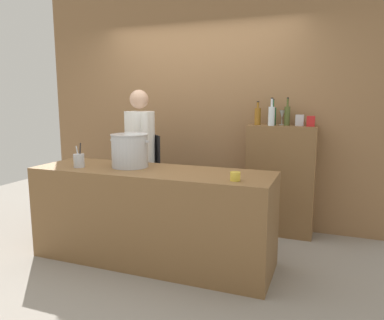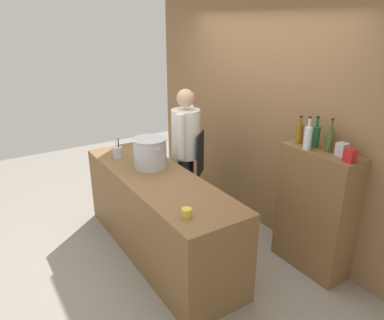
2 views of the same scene
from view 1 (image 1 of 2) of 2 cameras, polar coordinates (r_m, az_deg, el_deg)
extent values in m
plane|color=gray|center=(3.75, -6.13, -15.13)|extent=(8.00, 8.00, 0.00)
cube|color=olive|center=(4.70, 1.38, 8.76)|extent=(4.40, 0.10, 3.00)
cube|color=brown|center=(3.59, -6.26, -8.58)|extent=(2.31, 0.70, 0.90)
cube|color=brown|center=(4.35, 13.58, -3.09)|extent=(0.76, 0.32, 1.26)
cylinder|color=black|center=(4.24, -7.52, -6.18)|extent=(0.14, 0.14, 0.84)
cylinder|color=black|center=(4.43, -8.21, -5.53)|extent=(0.14, 0.14, 0.84)
cylinder|color=white|center=(4.20, -8.09, 3.53)|extent=(0.34, 0.34, 0.58)
cube|color=black|center=(4.28, -5.69, 0.45)|extent=(0.22, 0.23, 0.52)
cylinder|color=white|center=(3.99, -7.29, 3.65)|extent=(0.09, 0.09, 0.52)
cylinder|color=white|center=(4.41, -8.83, 4.17)|extent=(0.09, 0.09, 0.52)
sphere|color=tan|center=(4.18, -8.23, 9.33)|extent=(0.21, 0.21, 0.21)
cylinder|color=#B7BABF|center=(3.62, -9.65, 1.39)|extent=(0.35, 0.35, 0.32)
cylinder|color=#B7BABF|center=(3.60, -9.72, 3.94)|extent=(0.37, 0.37, 0.01)
cube|color=#B7BABF|center=(3.71, -12.28, 3.07)|extent=(0.04, 0.02, 0.02)
cube|color=#B7BABF|center=(3.51, -6.97, 2.87)|extent=(0.04, 0.02, 0.02)
cylinder|color=#B7BABF|center=(3.73, -17.16, -0.09)|extent=(0.10, 0.10, 0.13)
cylinder|color=#B7BABF|center=(3.72, -17.29, 0.66)|extent=(0.05, 0.02, 0.19)
cylinder|color=#262626|center=(3.73, -17.02, 0.92)|extent=(0.04, 0.02, 0.22)
cylinder|color=yellow|center=(3.00, 6.73, -2.53)|extent=(0.08, 0.08, 0.07)
cylinder|color=silver|center=(4.18, 12.25, 6.66)|extent=(0.07, 0.07, 0.21)
cylinder|color=silver|center=(4.17, 12.32, 8.69)|extent=(0.03, 0.03, 0.09)
cylinder|color=black|center=(4.17, 12.34, 9.38)|extent=(0.03, 0.03, 0.01)
cylinder|color=#475123|center=(4.26, 14.56, 6.63)|extent=(0.06, 0.06, 0.21)
cylinder|color=#475123|center=(4.26, 14.65, 8.63)|extent=(0.02, 0.02, 0.09)
cylinder|color=black|center=(4.26, 14.68, 9.31)|extent=(0.03, 0.03, 0.01)
cylinder|color=#8C5919|center=(4.28, 10.16, 6.67)|extent=(0.07, 0.07, 0.19)
cylinder|color=#8C5919|center=(4.27, 10.21, 8.39)|extent=(0.02, 0.02, 0.06)
cylinder|color=black|center=(4.27, 10.23, 8.90)|extent=(0.03, 0.03, 0.01)
cylinder|color=#1E592D|center=(4.29, 12.41, 6.65)|extent=(0.08, 0.08, 0.20)
cylinder|color=#1E592D|center=(4.28, 12.47, 8.53)|extent=(0.03, 0.03, 0.08)
cylinder|color=black|center=(4.28, 12.50, 9.17)|extent=(0.03, 0.03, 0.01)
cylinder|color=silver|center=(4.35, 13.76, 5.36)|extent=(0.06, 0.06, 0.01)
cylinder|color=silver|center=(4.34, 13.78, 5.85)|extent=(0.01, 0.01, 0.07)
cone|color=silver|center=(4.34, 13.82, 6.91)|extent=(0.06, 0.06, 0.09)
cube|color=red|center=(4.19, 17.98, 5.76)|extent=(0.09, 0.09, 0.11)
cube|color=#B2B2B7|center=(4.25, 16.41, 5.95)|extent=(0.09, 0.09, 0.12)
camera|label=2|loc=(2.28, 70.20, 25.21)|focal=34.28mm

